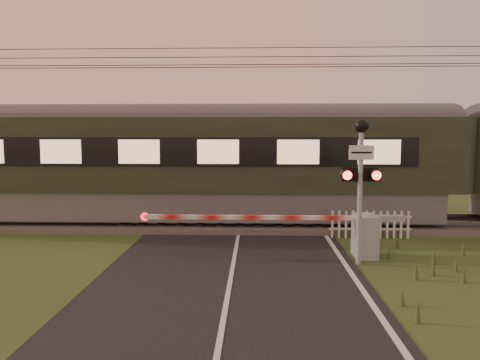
{
  "coord_description": "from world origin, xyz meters",
  "views": [
    {
      "loc": [
        0.56,
        -9.67,
        3.23
      ],
      "look_at": [
        0.11,
        3.2,
        1.93
      ],
      "focal_mm": 35.0,
      "sensor_mm": 36.0,
      "label": 1
    }
  ],
  "objects_px": {
    "train": "(461,162)",
    "boom_gate": "(352,233)",
    "crossing_signal": "(361,165)",
    "picket_fence": "(370,224)"
  },
  "relations": [
    {
      "from": "crossing_signal",
      "to": "picket_fence",
      "type": "height_order",
      "value": "crossing_signal"
    },
    {
      "from": "crossing_signal",
      "to": "picket_fence",
      "type": "relative_size",
      "value": 1.42
    },
    {
      "from": "crossing_signal",
      "to": "picket_fence",
      "type": "xyz_separation_m",
      "value": [
        0.97,
        2.87,
        -2.02
      ]
    },
    {
      "from": "train",
      "to": "boom_gate",
      "type": "relative_size",
      "value": 6.06
    },
    {
      "from": "boom_gate",
      "to": "crossing_signal",
      "type": "xyz_separation_m",
      "value": [
        0.01,
        -0.71,
        1.84
      ]
    },
    {
      "from": "train",
      "to": "boom_gate",
      "type": "bearing_deg",
      "value": -137.77
    },
    {
      "from": "picket_fence",
      "to": "boom_gate",
      "type": "bearing_deg",
      "value": -114.43
    },
    {
      "from": "picket_fence",
      "to": "train",
      "type": "bearing_deg",
      "value": 28.53
    },
    {
      "from": "train",
      "to": "picket_fence",
      "type": "distance_m",
      "value": 4.35
    },
    {
      "from": "train",
      "to": "boom_gate",
      "type": "xyz_separation_m",
      "value": [
        -4.46,
        -4.05,
        -1.61
      ]
    }
  ]
}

